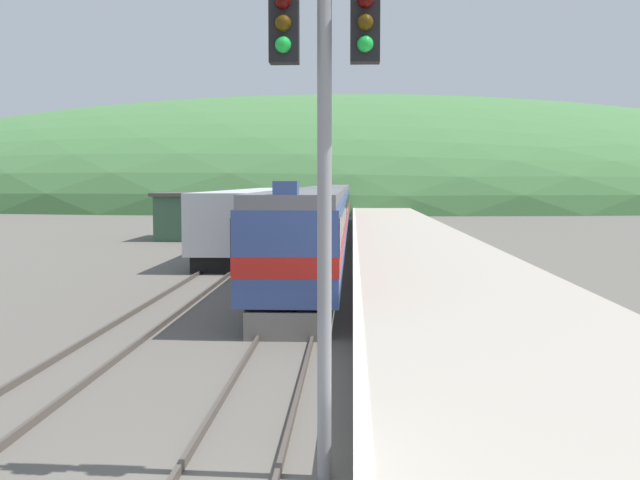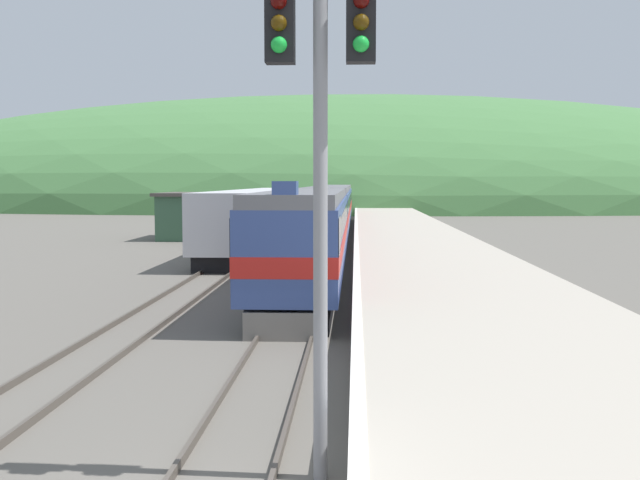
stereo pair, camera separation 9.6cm
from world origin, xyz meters
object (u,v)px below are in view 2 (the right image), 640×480
carriage_second (328,212)px  express_train_lead_car (309,234)px  siding_train (257,217)px  carriage_third (336,203)px  signal_mast_main (320,113)px

carriage_second → express_train_lead_car: bearing=-90.0°
carriage_second → siding_train: size_ratio=0.68×
carriage_third → signal_mast_main: bearing=-88.7°
carriage_second → carriage_third: 20.96m
express_train_lead_car → signal_mast_main: signal_mast_main is taller
carriage_second → siding_train: 5.53m
carriage_second → carriage_third: size_ratio=1.00×
carriage_third → signal_mast_main: size_ratio=2.56×
express_train_lead_car → siding_train: 18.85m
carriage_third → signal_mast_main: signal_mast_main is taller
signal_mast_main → carriage_second: bearing=91.9°
carriage_second → siding_train: (-4.45, -3.27, -0.20)m
express_train_lead_car → siding_train: bearing=103.7°
express_train_lead_car → carriage_third: 42.54m
express_train_lead_car → siding_train: express_train_lead_car is taller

